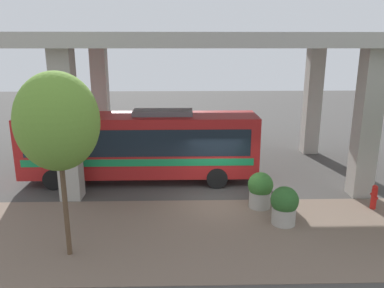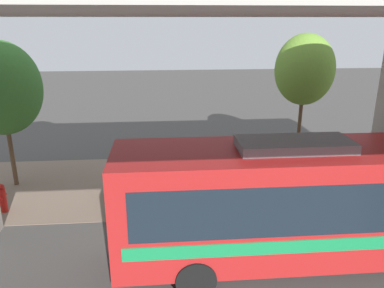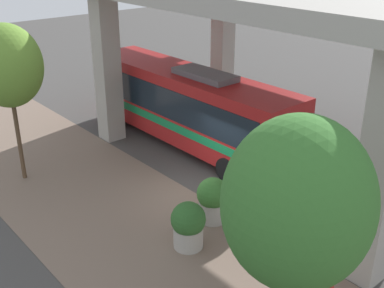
{
  "view_description": "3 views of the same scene",
  "coord_description": "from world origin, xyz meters",
  "px_view_note": "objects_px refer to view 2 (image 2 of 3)",
  "views": [
    {
      "loc": [
        -15.23,
        1.55,
        6.65
      ],
      "look_at": [
        0.08,
        1.15,
        2.57
      ],
      "focal_mm": 35.0,
      "sensor_mm": 36.0,
      "label": 1
    },
    {
      "loc": [
        11.25,
        -0.8,
        6.42
      ],
      "look_at": [
        -0.25,
        0.17,
        2.59
      ],
      "focal_mm": 35.0,
      "sensor_mm": 36.0,
      "label": 2
    },
    {
      "loc": [
        -10.07,
        -11.53,
        8.74
      ],
      "look_at": [
        -0.87,
        -0.81,
        2.51
      ],
      "focal_mm": 45.0,
      "sensor_mm": 36.0,
      "label": 3
    }
  ],
  "objects_px": {
    "planter_front": "(138,190)",
    "street_tree_far": "(1,88)",
    "planter_middle": "(125,174)",
    "fire_hydrant": "(3,198)",
    "bus": "(331,198)",
    "street_tree_near": "(305,70)"
  },
  "relations": [
    {
      "from": "bus",
      "to": "planter_front",
      "type": "xyz_separation_m",
      "value": [
        -3.37,
        -5.31,
        -1.16
      ]
    },
    {
      "from": "street_tree_far",
      "to": "planter_front",
      "type": "bearing_deg",
      "value": 62.89
    },
    {
      "from": "street_tree_near",
      "to": "fire_hydrant",
      "type": "bearing_deg",
      "value": -74.6
    },
    {
      "from": "street_tree_near",
      "to": "street_tree_far",
      "type": "relative_size",
      "value": 1.03
    },
    {
      "from": "bus",
      "to": "street_tree_far",
      "type": "relative_size",
      "value": 1.98
    },
    {
      "from": "planter_middle",
      "to": "street_tree_far",
      "type": "xyz_separation_m",
      "value": [
        -1.07,
        -4.52,
        3.19
      ]
    },
    {
      "from": "planter_front",
      "to": "street_tree_near",
      "type": "xyz_separation_m",
      "value": [
        -3.49,
        6.95,
        3.64
      ]
    },
    {
      "from": "bus",
      "to": "planter_middle",
      "type": "height_order",
      "value": "bus"
    },
    {
      "from": "fire_hydrant",
      "to": "street_tree_near",
      "type": "xyz_separation_m",
      "value": [
        -3.21,
        11.65,
        3.89
      ]
    },
    {
      "from": "planter_front",
      "to": "street_tree_near",
      "type": "relative_size",
      "value": 0.26
    },
    {
      "from": "bus",
      "to": "street_tree_far",
      "type": "bearing_deg",
      "value": -119.88
    },
    {
      "from": "bus",
      "to": "street_tree_far",
      "type": "height_order",
      "value": "street_tree_far"
    },
    {
      "from": "planter_middle",
      "to": "planter_front",
      "type": "bearing_deg",
      "value": 21.18
    },
    {
      "from": "planter_middle",
      "to": "street_tree_near",
      "type": "relative_size",
      "value": 0.25
    },
    {
      "from": "planter_front",
      "to": "planter_middle",
      "type": "relative_size",
      "value": 1.02
    },
    {
      "from": "bus",
      "to": "planter_front",
      "type": "relative_size",
      "value": 7.44
    },
    {
      "from": "planter_front",
      "to": "street_tree_far",
      "type": "relative_size",
      "value": 0.27
    },
    {
      "from": "fire_hydrant",
      "to": "street_tree_far",
      "type": "xyz_separation_m",
      "value": [
        -2.34,
        -0.41,
        3.43
      ]
    },
    {
      "from": "bus",
      "to": "planter_front",
      "type": "bearing_deg",
      "value": -122.4
    },
    {
      "from": "bus",
      "to": "fire_hydrant",
      "type": "distance_m",
      "value": 10.75
    },
    {
      "from": "fire_hydrant",
      "to": "planter_middle",
      "type": "height_order",
      "value": "planter_middle"
    },
    {
      "from": "bus",
      "to": "planter_middle",
      "type": "relative_size",
      "value": 7.58
    }
  ]
}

